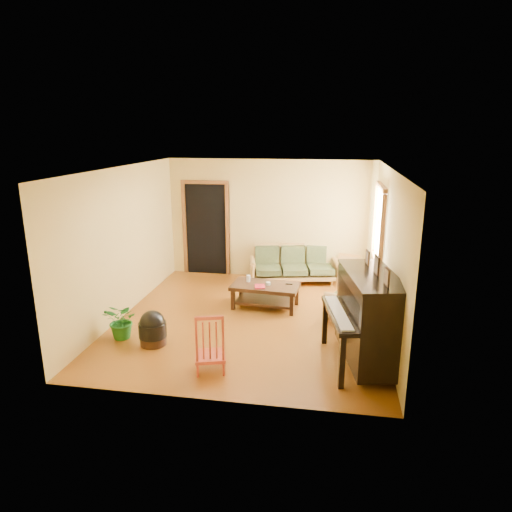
% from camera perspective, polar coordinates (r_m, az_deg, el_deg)
% --- Properties ---
extents(floor, '(5.00, 5.00, 0.00)m').
position_cam_1_polar(floor, '(8.04, -0.79, -7.93)').
color(floor, '#64340D').
rests_on(floor, ground).
extents(doorway, '(1.08, 0.16, 2.05)m').
position_cam_1_polar(doorway, '(10.36, -6.26, 3.30)').
color(doorway, black).
rests_on(doorway, floor).
extents(window, '(0.12, 1.36, 1.46)m').
position_cam_1_polar(window, '(8.77, 15.14, 3.80)').
color(window, white).
rests_on(window, right_wall).
extents(sofa, '(2.00, 1.16, 0.80)m').
position_cam_1_polar(sofa, '(9.84, 4.79, -1.06)').
color(sofa, olive).
rests_on(sofa, floor).
extents(coffee_table, '(1.28, 0.77, 0.45)m').
position_cam_1_polar(coffee_table, '(8.49, 1.18, -5.01)').
color(coffee_table, black).
rests_on(coffee_table, floor).
extents(armchair, '(1.06, 1.08, 0.84)m').
position_cam_1_polar(armchair, '(8.09, 11.72, -4.90)').
color(armchair, olive).
rests_on(armchair, floor).
extents(piano, '(1.15, 1.64, 1.32)m').
position_cam_1_polar(piano, '(6.55, 13.94, -7.75)').
color(piano, black).
rests_on(piano, floor).
extents(footstool, '(0.54, 0.54, 0.41)m').
position_cam_1_polar(footstool, '(7.27, -12.78, -9.24)').
color(footstool, black).
rests_on(footstool, floor).
extents(red_chair, '(0.51, 0.54, 0.87)m').
position_cam_1_polar(red_chair, '(6.31, -5.79, -10.56)').
color(red_chair, maroon).
rests_on(red_chair, floor).
extents(leaning_frame, '(0.49, 0.23, 0.64)m').
position_cam_1_polar(leaning_frame, '(10.05, 11.50, -1.45)').
color(leaning_frame, '#C18E40').
rests_on(leaning_frame, floor).
extents(ceramic_crock, '(0.21, 0.21, 0.25)m').
position_cam_1_polar(ceramic_crock, '(10.03, 12.13, -2.69)').
color(ceramic_crock, '#305291').
rests_on(ceramic_crock, floor).
extents(potted_plant, '(0.65, 0.60, 0.60)m').
position_cam_1_polar(potted_plant, '(7.54, -16.34, -7.77)').
color(potted_plant, '#1A5C1B').
rests_on(potted_plant, floor).
extents(book, '(0.23, 0.28, 0.02)m').
position_cam_1_polar(book, '(8.27, -0.15, -3.85)').
color(book, maroon).
rests_on(book, coffee_table).
extents(candle, '(0.09, 0.09, 0.13)m').
position_cam_1_polar(candle, '(8.56, -0.96, -2.81)').
color(candle, silver).
rests_on(candle, coffee_table).
extents(glass_jar, '(0.08, 0.08, 0.05)m').
position_cam_1_polar(glass_jar, '(8.39, 1.53, -3.45)').
color(glass_jar, silver).
rests_on(glass_jar, coffee_table).
extents(remote, '(0.14, 0.05, 0.01)m').
position_cam_1_polar(remote, '(8.44, 4.17, -3.51)').
color(remote, black).
rests_on(remote, coffee_table).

